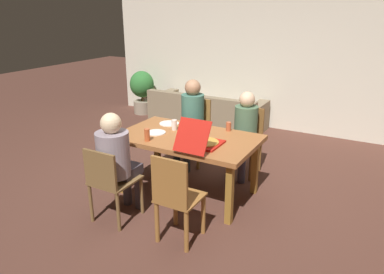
{
  "coord_description": "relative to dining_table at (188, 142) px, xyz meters",
  "views": [
    {
      "loc": [
        2.01,
        -3.52,
        2.19
      ],
      "look_at": [
        0.0,
        0.1,
        0.71
      ],
      "focal_mm": 33.85,
      "sensor_mm": 36.0,
      "label": 1
    }
  ],
  "objects": [
    {
      "name": "ground_plane",
      "position": [
        0.0,
        0.0,
        -0.67
      ],
      "size": [
        20.0,
        20.0,
        0.0
      ],
      "primitive_type": "plane",
      "color": "#523026"
    },
    {
      "name": "back_wall",
      "position": [
        0.0,
        3.1,
        0.74
      ],
      "size": [
        6.72,
        0.12,
        2.82
      ],
      "primitive_type": "cube",
      "color": "beige",
      "rests_on": "ground"
    },
    {
      "name": "dining_table",
      "position": [
        0.0,
        0.0,
        0.0
      ],
      "size": [
        1.65,
        0.99,
        0.75
      ],
      "color": "#9D5E31",
      "rests_on": "ground"
    },
    {
      "name": "chair_0",
      "position": [
        -0.4,
        0.92,
        -0.17
      ],
      "size": [
        0.41,
        0.38,
        0.95
      ],
      "color": "olive",
      "rests_on": "ground"
    },
    {
      "name": "person_0",
      "position": [
        -0.4,
        0.78,
        0.06
      ],
      "size": [
        0.32,
        0.53,
        1.25
      ],
      "color": "#2B3237",
      "rests_on": "ground"
    },
    {
      "name": "chair_1",
      "position": [
        -0.4,
        -0.97,
        -0.18
      ],
      "size": [
        0.43,
        0.45,
        0.85
      ],
      "color": "brown",
      "rests_on": "ground"
    },
    {
      "name": "person_1",
      "position": [
        -0.4,
        -0.83,
        0.04
      ],
      "size": [
        0.35,
        0.51,
        1.2
      ],
      "color": "#3A3339",
      "rests_on": "ground"
    },
    {
      "name": "chair_2",
      "position": [
        0.4,
        0.95,
        -0.19
      ],
      "size": [
        0.39,
        0.42,
        0.91
      ],
      "color": "brown",
      "rests_on": "ground"
    },
    {
      "name": "person_2",
      "position": [
        0.4,
        0.81,
        0.01
      ],
      "size": [
        0.31,
        0.49,
        1.16
      ],
      "color": "#3A374E",
      "rests_on": "ground"
    },
    {
      "name": "chair_3",
      "position": [
        0.4,
        -0.94,
        -0.19
      ],
      "size": [
        0.4,
        0.41,
        0.93
      ],
      "color": "#94612D",
      "rests_on": "ground"
    },
    {
      "name": "pizza_box_0",
      "position": [
        0.3,
        -0.21,
        0.13
      ],
      "size": [
        0.37,
        0.56,
        0.35
      ],
      "color": "red",
      "rests_on": "dining_table"
    },
    {
      "name": "plate_0",
      "position": [
        -0.39,
        -0.09,
        0.08
      ],
      "size": [
        0.23,
        0.23,
        0.01
      ],
      "color": "white",
      "rests_on": "dining_table"
    },
    {
      "name": "plate_1",
      "position": [
        -0.45,
        0.29,
        0.08
      ],
      "size": [
        0.26,
        0.26,
        0.01
      ],
      "color": "white",
      "rests_on": "dining_table"
    },
    {
      "name": "drinking_glass_0",
      "position": [
        -0.26,
        0.12,
        0.14
      ],
      "size": [
        0.07,
        0.07,
        0.13
      ],
      "primitive_type": "cylinder",
      "color": "silver",
      "rests_on": "dining_table"
    },
    {
      "name": "drinking_glass_1",
      "position": [
        -0.11,
        0.21,
        0.14
      ],
      "size": [
        0.07,
        0.07,
        0.12
      ],
      "primitive_type": "cylinder",
      "color": "#B54829",
      "rests_on": "dining_table"
    },
    {
      "name": "drinking_glass_2",
      "position": [
        0.34,
        0.41,
        0.13
      ],
      "size": [
        0.06,
        0.06,
        0.11
      ],
      "primitive_type": "cylinder",
      "color": "#B25130",
      "rests_on": "dining_table"
    },
    {
      "name": "drinking_glass_3",
      "position": [
        -0.33,
        -0.37,
        0.15
      ],
      "size": [
        0.06,
        0.06,
        0.14
      ],
      "primitive_type": "cylinder",
      "color": "#B9522A",
      "rests_on": "dining_table"
    },
    {
      "name": "couch",
      "position": [
        -1.0,
        2.48,
        -0.42
      ],
      "size": [
        2.19,
        0.89,
        0.69
      ],
      "color": "#7F6F55",
      "rests_on": "ground"
    },
    {
      "name": "potted_plant",
      "position": [
        -2.66,
        2.68,
        -0.14
      ],
      "size": [
        0.51,
        0.51,
        0.92
      ],
      "color": "gray",
      "rests_on": "ground"
    }
  ]
}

